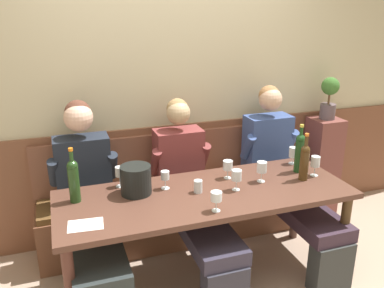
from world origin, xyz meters
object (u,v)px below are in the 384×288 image
dining_table (206,203)px  ice_bucket (136,180)px  wine_glass_center_rear (262,168)px  wine_glass_left_end (228,166)px  person_right_seat (191,189)px  wine_bottle_amber_mid (304,161)px  person_center_right_seat (88,200)px  water_tumbler_right (198,186)px  wine_glass_near_bucket (315,162)px  wine_glass_right_end (120,173)px  person_center_left_seat (284,172)px  wall_bench (179,209)px  wine_glass_mid_right (237,176)px  wine_glass_by_bottle (293,153)px  wine_glass_center_front (216,197)px  wine_glass_mid_left (165,176)px  potted_plant (329,96)px  wine_bottle_green_tall (74,179)px  wine_bottle_clear_water (300,152)px

dining_table → ice_bucket: bearing=163.2°
wine_glass_center_rear → wine_glass_left_end: size_ratio=1.11×
person_right_seat → wine_bottle_amber_mid: person_right_seat is taller
person_center_right_seat → water_tumbler_right: size_ratio=14.62×
wine_glass_near_bucket → person_right_seat: bearing=160.5°
wine_glass_left_end → water_tumbler_right: bearing=-151.8°
wine_glass_right_end → wine_glass_left_end: bearing=-8.3°
person_center_left_seat → wall_bench: bearing=159.1°
wine_bottle_amber_mid → wine_glass_mid_right: size_ratio=2.40×
person_center_left_seat → wine_bottle_amber_mid: person_center_left_seat is taller
person_center_left_seat → person_center_right_seat: bearing=-179.9°
person_center_left_seat → wine_glass_by_bottle: size_ratio=9.25×
wine_glass_center_front → dining_table: bearing=82.2°
wine_glass_right_end → wine_glass_mid_left: wine_glass_right_end is taller
person_center_left_seat → wine_glass_left_end: person_center_left_seat is taller
person_right_seat → water_tumbler_right: (-0.05, -0.30, 0.17)m
person_center_right_seat → wine_glass_center_rear: 1.30m
person_center_right_seat → wine_glass_center_front: size_ratio=9.88×
ice_bucket → wine_glass_center_front: bearing=-44.2°
person_center_left_seat → wine_glass_center_front: person_center_left_seat is taller
dining_table → water_tumbler_right: water_tumbler_right is taller
wine_glass_mid_left → water_tumbler_right: size_ratio=1.48×
dining_table → potted_plant: 1.73m
wine_glass_left_end → potted_plant: size_ratio=0.36×
dining_table → potted_plant: bearing=24.6°
wall_bench → wine_glass_near_bucket: wall_bench is taller
dining_table → person_center_left_seat: (0.84, 0.33, -0.01)m
dining_table → wine_glass_center_rear: bearing=4.3°
wine_bottle_green_tall → wine_glass_near_bucket: wine_bottle_green_tall is taller
person_center_left_seat → wine_glass_near_bucket: person_center_left_seat is taller
ice_bucket → water_tumbler_right: ice_bucket is taller
wall_bench → person_center_right_seat: 0.93m
person_center_right_seat → wine_glass_by_bottle: person_center_right_seat is taller
wine_glass_near_bucket → potted_plant: size_ratio=0.40×
wine_glass_right_end → water_tumbler_right: (0.50, -0.28, -0.06)m
wine_glass_center_rear → wine_glass_center_front: size_ratio=1.17×
wall_bench → ice_bucket: bearing=-132.6°
wine_glass_by_bottle → dining_table: bearing=-162.8°
wine_glass_by_bottle → potted_plant: potted_plant is taller
wine_glass_mid_right → wine_glass_left_end: 0.21m
wine_glass_center_rear → wine_glass_left_end: wine_glass_center_rear is taller
wine_glass_right_end → potted_plant: 2.12m
wine_glass_by_bottle → wine_glass_center_front: size_ratio=1.08×
wine_bottle_green_tall → wine_bottle_clear_water: 1.71m
dining_table → potted_plant: size_ratio=5.25×
wine_glass_by_bottle → wall_bench: bearing=156.4°
wall_bench → wine_glass_center_rear: size_ratio=15.19×
person_center_right_seat → wine_glass_left_end: size_ratio=9.36×
person_center_left_seat → potted_plant: size_ratio=3.36×
dining_table → person_right_seat: bearing=91.1°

